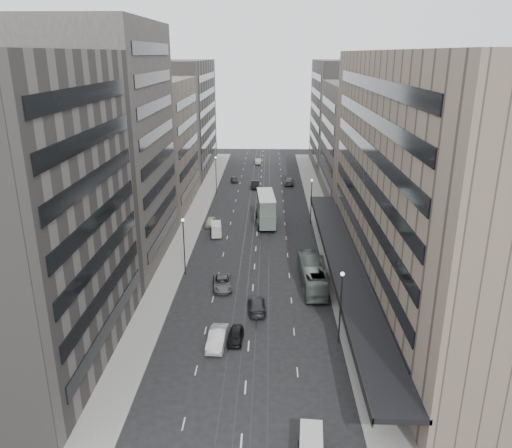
# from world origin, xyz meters

# --- Properties ---
(ground) EXTENTS (220.00, 220.00, 0.00)m
(ground) POSITION_xyz_m (0.00, 0.00, 0.00)
(ground) COLOR black
(ground) RESTS_ON ground
(sidewalk_right) EXTENTS (4.00, 125.00, 0.15)m
(sidewalk_right) POSITION_xyz_m (12.00, 37.50, 0.07)
(sidewalk_right) COLOR gray
(sidewalk_right) RESTS_ON ground
(sidewalk_left) EXTENTS (4.00, 125.00, 0.15)m
(sidewalk_left) POSITION_xyz_m (-12.00, 37.50, 0.07)
(sidewalk_left) COLOR gray
(sidewalk_left) RESTS_ON ground
(department_store) EXTENTS (19.20, 60.00, 30.00)m
(department_store) POSITION_xyz_m (21.45, 8.00, 14.95)
(department_store) COLOR #796B58
(department_store) RESTS_ON ground
(building_right_mid) EXTENTS (15.00, 28.00, 24.00)m
(building_right_mid) POSITION_xyz_m (21.50, 52.00, 12.00)
(building_right_mid) COLOR #48423E
(building_right_mid) RESTS_ON ground
(building_right_far) EXTENTS (15.00, 32.00, 28.00)m
(building_right_far) POSITION_xyz_m (21.50, 82.00, 14.00)
(building_right_far) COLOR #605C56
(building_right_far) RESTS_ON ground
(building_left_a) EXTENTS (15.00, 28.00, 30.00)m
(building_left_a) POSITION_xyz_m (-21.50, -8.00, 15.00)
(building_left_a) COLOR #605C56
(building_left_a) RESTS_ON ground
(building_left_b) EXTENTS (15.00, 26.00, 34.00)m
(building_left_b) POSITION_xyz_m (-21.50, 19.00, 17.00)
(building_left_b) COLOR #48423E
(building_left_b) RESTS_ON ground
(building_left_c) EXTENTS (15.00, 28.00, 25.00)m
(building_left_c) POSITION_xyz_m (-21.50, 46.00, 12.50)
(building_left_c) COLOR gray
(building_left_c) RESTS_ON ground
(building_left_d) EXTENTS (15.00, 38.00, 28.00)m
(building_left_d) POSITION_xyz_m (-21.50, 79.00, 14.00)
(building_left_d) COLOR #605C56
(building_left_d) RESTS_ON ground
(lamp_right_near) EXTENTS (0.44, 0.44, 8.32)m
(lamp_right_near) POSITION_xyz_m (9.70, -5.00, 5.20)
(lamp_right_near) COLOR #262628
(lamp_right_near) RESTS_ON ground
(lamp_right_far) EXTENTS (0.44, 0.44, 8.32)m
(lamp_right_far) POSITION_xyz_m (9.70, 35.00, 5.20)
(lamp_right_far) COLOR #262628
(lamp_right_far) RESTS_ON ground
(lamp_left_near) EXTENTS (0.44, 0.44, 8.32)m
(lamp_left_near) POSITION_xyz_m (-9.70, 12.00, 5.20)
(lamp_left_near) COLOR #262628
(lamp_left_near) RESTS_ON ground
(lamp_left_far) EXTENTS (0.44, 0.44, 8.32)m
(lamp_left_far) POSITION_xyz_m (-9.70, 55.00, 5.20)
(lamp_left_far) COLOR #262628
(lamp_left_far) RESTS_ON ground
(bus_near) EXTENTS (3.28, 11.89, 3.28)m
(bus_near) POSITION_xyz_m (7.85, 8.74, 1.64)
(bus_near) COLOR gray
(bus_near) RESTS_ON ground
(bus_far) EXTENTS (2.79, 10.16, 2.80)m
(bus_far) POSITION_xyz_m (8.50, 8.76, 1.40)
(bus_far) COLOR #949F97
(bus_far) RESTS_ON ground
(double_decker) EXTENTS (3.81, 10.51, 5.65)m
(double_decker) POSITION_xyz_m (1.50, 34.10, 3.05)
(double_decker) COLOR slate
(double_decker) RESTS_ON ground
(panel_van) EXTENTS (2.20, 3.87, 2.32)m
(panel_van) POSITION_xyz_m (-6.91, 27.56, 1.28)
(panel_van) COLOR silver
(panel_van) RESTS_ON ground
(sedan_0) EXTENTS (1.77, 3.97, 1.33)m
(sedan_0) POSITION_xyz_m (-1.44, -5.06, 0.66)
(sedan_0) COLOR black
(sedan_0) RESTS_ON ground
(sedan_1) EXTENTS (2.13, 5.24, 1.69)m
(sedan_1) POSITION_xyz_m (-3.34, -5.89, 0.85)
(sedan_1) COLOR beige
(sedan_1) RESTS_ON ground
(sedan_2) EXTENTS (3.10, 5.55, 1.47)m
(sedan_2) POSITION_xyz_m (-4.04, 7.80, 0.73)
(sedan_2) COLOR #575759
(sedan_2) RESTS_ON ground
(sedan_3) EXTENTS (2.54, 5.37, 1.51)m
(sedan_3) POSITION_xyz_m (0.68, 1.74, 0.76)
(sedan_3) COLOR #2A2A2D
(sedan_3) RESTS_ON ground
(sedan_4) EXTENTS (1.80, 4.28, 1.45)m
(sedan_4) POSITION_xyz_m (-8.50, 33.05, 0.72)
(sedan_4) COLOR beige
(sedan_4) RESTS_ON ground
(sedan_5) EXTENTS (1.82, 4.98, 1.63)m
(sedan_5) POSITION_xyz_m (-1.23, 59.95, 0.82)
(sedan_5) COLOR black
(sedan_5) RESTS_ON ground
(sedan_6) EXTENTS (3.11, 5.67, 1.50)m
(sedan_6) POSITION_xyz_m (0.97, 43.47, 0.75)
(sedan_6) COLOR white
(sedan_6) RESTS_ON ground
(sedan_7) EXTENTS (2.46, 5.60, 1.60)m
(sedan_7) POSITION_xyz_m (6.73, 63.56, 0.80)
(sedan_7) COLOR #5C5C5E
(sedan_7) RESTS_ON ground
(sedan_8) EXTENTS (2.08, 4.07, 1.33)m
(sedan_8) POSITION_xyz_m (-6.43, 65.35, 0.66)
(sedan_8) COLOR #28282A
(sedan_8) RESTS_ON ground
(sedan_9) EXTENTS (1.92, 4.76, 1.54)m
(sedan_9) POSITION_xyz_m (-1.22, 86.80, 0.77)
(sedan_9) COLOR #C0B19F
(sedan_9) RESTS_ON ground
(pedestrian) EXTENTS (0.72, 0.66, 1.66)m
(pedestrian) POSITION_xyz_m (11.78, -8.70, 0.98)
(pedestrian) COLOR black
(pedestrian) RESTS_ON sidewalk_right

